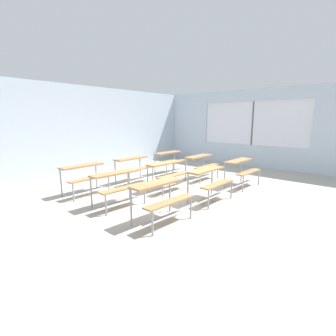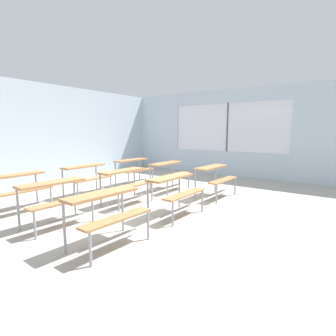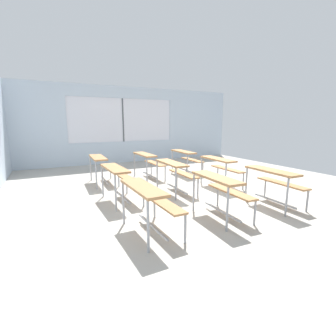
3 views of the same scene
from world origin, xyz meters
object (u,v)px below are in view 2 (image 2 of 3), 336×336
(desk_bench_r0c2, at_px, (215,174))
(desk_bench_r1c2, at_px, (169,169))
(desk_bench_r2c2, at_px, (134,166))
(desk_bench_r2c1, at_px, (87,173))
(desk_bench_r0c1, at_px, (175,186))
(desk_bench_r1c1, at_px, (126,178))
(desk_bench_r0c0, at_px, (107,206))
(desk_bench_r1c0, at_px, (55,193))
(desk_bench_r2c0, at_px, (18,184))

(desk_bench_r0c2, xyz_separation_m, desk_bench_r1c2, (-0.05, 1.32, 0.00))
(desk_bench_r0c2, bearing_deg, desk_bench_r2c2, 92.44)
(desk_bench_r2c1, bearing_deg, desk_bench_r0c1, -91.09)
(desk_bench_r0c2, distance_m, desk_bench_r1c1, 2.12)
(desk_bench_r0c0, bearing_deg, desk_bench_r1c1, 40.30)
(desk_bench_r1c0, bearing_deg, desk_bench_r2c1, 42.05)
(desk_bench_r0c1, height_order, desk_bench_r2c2, same)
(desk_bench_r1c1, bearing_deg, desk_bench_r1c0, -178.78)
(desk_bench_r0c1, bearing_deg, desk_bench_r1c2, 39.64)
(desk_bench_r1c0, relative_size, desk_bench_r1c1, 1.01)
(desk_bench_r0c0, bearing_deg, desk_bench_r0c2, 2.18)
(desk_bench_r1c2, bearing_deg, desk_bench_r2c1, 141.77)
(desk_bench_r2c1, height_order, desk_bench_r2c2, same)
(desk_bench_r2c1, bearing_deg, desk_bench_r2c2, -1.37)
(desk_bench_r1c2, distance_m, desk_bench_r2c2, 1.31)
(desk_bench_r1c0, relative_size, desk_bench_r2c1, 1.01)
(desk_bench_r1c0, bearing_deg, desk_bench_r1c1, 2.61)
(desk_bench_r2c0, bearing_deg, desk_bench_r2c1, -1.57)
(desk_bench_r1c0, height_order, desk_bench_r2c0, same)
(desk_bench_r0c1, relative_size, desk_bench_r1c0, 0.98)
(desk_bench_r1c0, relative_size, desk_bench_r2c2, 1.01)
(desk_bench_r2c0, distance_m, desk_bench_r2c1, 1.61)
(desk_bench_r0c1, xyz_separation_m, desk_bench_r0c2, (1.69, 0.00, 0.00))
(desk_bench_r0c2, distance_m, desk_bench_r1c2, 1.32)
(desk_bench_r1c1, relative_size, desk_bench_r1c2, 1.01)
(desk_bench_r1c1, height_order, desk_bench_r1c2, same)
(desk_bench_r1c0, bearing_deg, desk_bench_r0c0, -87.95)
(desk_bench_r0c1, bearing_deg, desk_bench_r2c2, 58.66)
(desk_bench_r2c1, bearing_deg, desk_bench_r0c0, -123.37)
(desk_bench_r1c0, height_order, desk_bench_r1c1, same)
(desk_bench_r1c1, bearing_deg, desk_bench_r2c0, 142.56)
(desk_bench_r0c2, height_order, desk_bench_r1c1, same)
(desk_bench_r0c0, xyz_separation_m, desk_bench_r0c2, (3.34, -0.01, 0.00))
(desk_bench_r1c2, height_order, desk_bench_r2c1, same)
(desk_bench_r0c0, relative_size, desk_bench_r1c2, 1.02)
(desk_bench_r1c0, distance_m, desk_bench_r1c1, 1.64)
(desk_bench_r0c1, distance_m, desk_bench_r2c0, 3.10)
(desk_bench_r1c0, bearing_deg, desk_bench_r2c2, 24.69)
(desk_bench_r2c2, bearing_deg, desk_bench_r1c1, -139.11)
(desk_bench_r1c2, relative_size, desk_bench_r2c2, 0.98)
(desk_bench_r0c2, height_order, desk_bench_r1c2, same)
(desk_bench_r0c2, bearing_deg, desk_bench_r1c0, 159.96)
(desk_bench_r0c1, height_order, desk_bench_r2c1, same)
(desk_bench_r2c0, height_order, desk_bench_r2c2, same)
(desk_bench_r0c0, distance_m, desk_bench_r1c0, 1.30)
(desk_bench_r0c1, bearing_deg, desk_bench_r0c0, -179.65)
(desk_bench_r0c1, xyz_separation_m, desk_bench_r1c1, (0.02, 1.31, 0.00))
(desk_bench_r2c0, height_order, desk_bench_r2c1, same)
(desk_bench_r1c1, height_order, desk_bench_r2c2, same)
(desk_bench_r0c1, distance_m, desk_bench_r1c2, 2.11)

